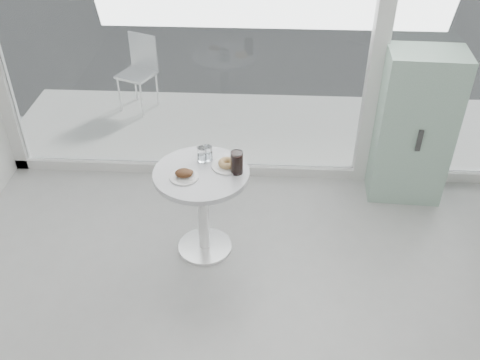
# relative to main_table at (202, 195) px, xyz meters

# --- Properties ---
(main_table) EXTENTS (0.72, 0.72, 0.77)m
(main_table) POSITION_rel_main_table_xyz_m (0.00, 0.00, 0.00)
(main_table) COLOR white
(main_table) RESTS_ON ground
(patio_deck) EXTENTS (5.60, 1.60, 0.05)m
(patio_deck) POSITION_rel_main_table_xyz_m (0.50, 1.90, -0.53)
(patio_deck) COLOR white
(patio_deck) RESTS_ON ground
(mint_cabinet) EXTENTS (0.66, 0.46, 1.38)m
(mint_cabinet) POSITION_rel_main_table_xyz_m (1.76, 0.88, 0.14)
(mint_cabinet) COLOR #83A792
(mint_cabinet) RESTS_ON ground
(patio_chair) EXTENTS (0.48, 0.48, 0.84)m
(patio_chair) POSITION_rel_main_table_xyz_m (-0.98, 2.36, -0.02)
(patio_chair) COLOR white
(patio_chair) RESTS_ON patio_deck
(plate_fritter) EXTENTS (0.22, 0.22, 0.07)m
(plate_fritter) POSITION_rel_main_table_xyz_m (-0.11, -0.08, 0.25)
(plate_fritter) COLOR white
(plate_fritter) RESTS_ON main_table
(plate_donut) EXTENTS (0.24, 0.24, 0.06)m
(plate_donut) POSITION_rel_main_table_xyz_m (0.19, 0.08, 0.24)
(plate_donut) COLOR white
(plate_donut) RESTS_ON main_table
(water_tumbler_a) EXTENTS (0.07, 0.07, 0.12)m
(water_tumbler_a) POSITION_rel_main_table_xyz_m (-0.01, 0.14, 0.27)
(water_tumbler_a) COLOR white
(water_tumbler_a) RESTS_ON main_table
(water_tumbler_b) EXTENTS (0.07, 0.07, 0.12)m
(water_tumbler_b) POSITION_rel_main_table_xyz_m (0.03, 0.16, 0.27)
(water_tumbler_b) COLOR white
(water_tumbler_b) RESTS_ON main_table
(cola_glass) EXTENTS (0.09, 0.09, 0.18)m
(cola_glass) POSITION_rel_main_table_xyz_m (0.27, 0.00, 0.31)
(cola_glass) COLOR white
(cola_glass) RESTS_ON main_table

